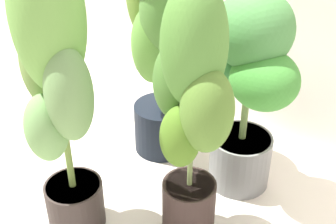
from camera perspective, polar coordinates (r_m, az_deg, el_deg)
The scene contains 4 objects.
potted_plant_back_center at distance 1.62m, azimuth 10.17°, elevation 3.71°, with size 0.39×0.37×0.78m.
potted_plant_back_left at distance 1.73m, azimuth -1.13°, elevation 13.10°, with size 0.40×0.36×1.07m.
potted_plant_center at distance 1.36m, azimuth 2.89°, elevation 0.75°, with size 0.35×0.26×0.90m.
potted_plant_front_left at distance 1.38m, azimuth -13.86°, elevation 3.73°, with size 0.38×0.29×1.02m.
Camera 1 is at (0.80, -0.73, 1.23)m, focal length 48.91 mm.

